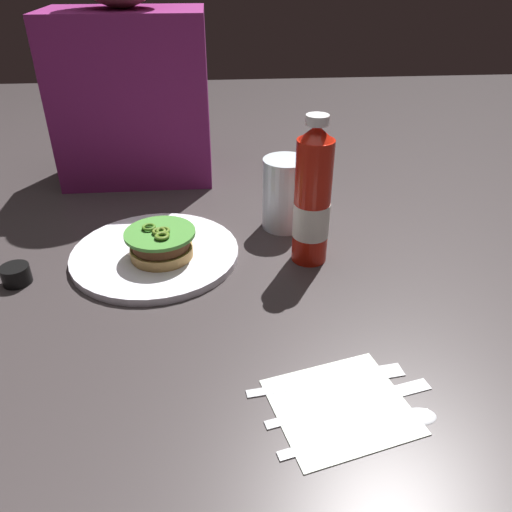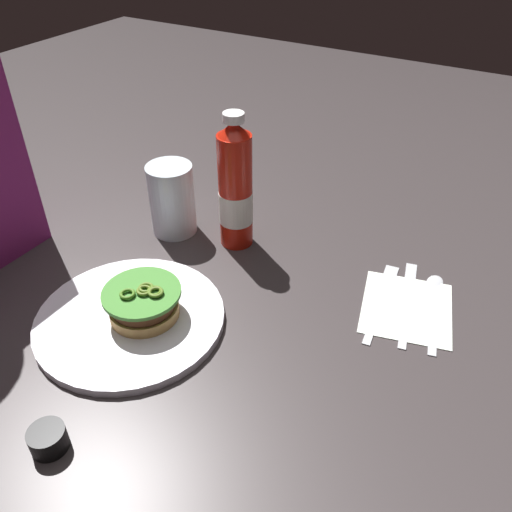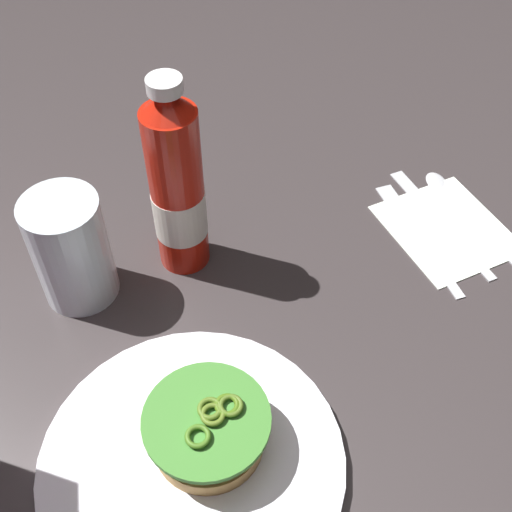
{
  "view_description": "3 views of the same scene",
  "coord_description": "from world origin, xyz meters",
  "views": [
    {
      "loc": [
        0.1,
        -0.61,
        0.45
      ],
      "look_at": [
        0.15,
        -0.02,
        0.09
      ],
      "focal_mm": 35.21,
      "sensor_mm": 36.0,
      "label": 1
    },
    {
      "loc": [
        -0.41,
        -0.32,
        0.55
      ],
      "look_at": [
        0.15,
        0.01,
        0.07
      ],
      "focal_mm": 36.59,
      "sensor_mm": 36.0,
      "label": 2
    },
    {
      "loc": [
        -0.28,
        0.13,
        0.58
      ],
      "look_at": [
        0.17,
        0.04,
        0.07
      ],
      "focal_mm": 45.31,
      "sensor_mm": 36.0,
      "label": 3
    }
  ],
  "objects": [
    {
      "name": "ground_plane",
      "position": [
        0.0,
        0.0,
        0.0
      ],
      "size": [
        3.0,
        3.0,
        0.0
      ],
      "primitive_type": "plane",
      "color": "#363030"
    },
    {
      "name": "butter_knife",
      "position": [
        0.25,
        -0.21,
        0.0
      ],
      "size": [
        0.21,
        0.06,
        0.0
      ],
      "color": "silver",
      "rests_on": "napkin"
    },
    {
      "name": "dinner_plate",
      "position": [
        -0.01,
        0.13,
        0.01
      ],
      "size": [
        0.28,
        0.28,
        0.01
      ],
      "primitive_type": "cylinder",
      "color": "white",
      "rests_on": "ground_plane"
    },
    {
      "name": "burger_sandwich",
      "position": [
        0.0,
        0.12,
        0.04
      ],
      "size": [
        0.12,
        0.12,
        0.05
      ],
      "color": "tan",
      "rests_on": "dinner_plate"
    },
    {
      "name": "water_glass",
      "position": [
        0.22,
        0.23,
        0.07
      ],
      "size": [
        0.08,
        0.08,
        0.13
      ],
      "primitive_type": "cylinder",
      "color": "silver",
      "rests_on": "ground_plane"
    },
    {
      "name": "fork_utensil",
      "position": [
        0.24,
        -0.18,
        0.0
      ],
      "size": [
        0.2,
        0.04,
        0.0
      ],
      "color": "silver",
      "rests_on": "napkin"
    },
    {
      "name": "spoon_utensil",
      "position": [
        0.27,
        -0.25,
        0.0
      ],
      "size": [
        0.19,
        0.06,
        0.0
      ],
      "color": "silver",
      "rests_on": "napkin"
    },
    {
      "name": "napkin",
      "position": [
        0.23,
        -0.22,
        0.0
      ],
      "size": [
        0.18,
        0.17,
        0.0
      ],
      "primitive_type": "cube",
      "rotation": [
        0.0,
        0.0,
        0.24
      ],
      "color": "white",
      "rests_on": "ground_plane"
    },
    {
      "name": "condiment_cup",
      "position": [
        -0.22,
        0.08,
        0.01
      ],
      "size": [
        0.04,
        0.04,
        0.03
      ],
      "primitive_type": "cylinder",
      "color": "black",
      "rests_on": "ground_plane"
    },
    {
      "name": "ketchup_bottle",
      "position": [
        0.25,
        0.11,
        0.11
      ],
      "size": [
        0.06,
        0.06,
        0.25
      ],
      "color": "red",
      "rests_on": "ground_plane"
    }
  ]
}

